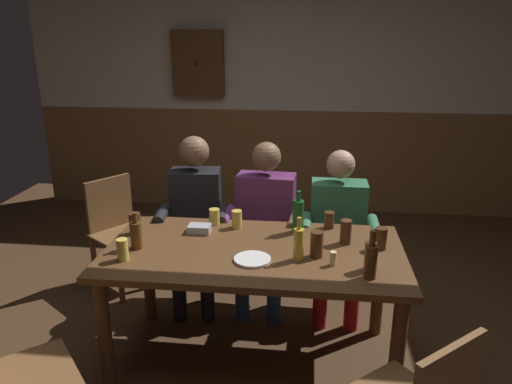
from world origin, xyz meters
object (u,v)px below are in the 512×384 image
(person_1, at_px, (265,219))
(pint_glass_1, at_px, (214,217))
(person_2, at_px, (338,226))
(pint_glass_8, at_px, (122,250))
(table_candle, at_px, (333,258))
(plate_0, at_px, (252,259))
(pint_glass_2, at_px, (346,232))
(pint_glass_4, at_px, (237,219))
(bottle_2, at_px, (136,234))
(person_0, at_px, (195,214))
(bottle_1, at_px, (299,243))
(bottle_0, at_px, (371,260))
(pint_glass_0, at_px, (317,244))
(dining_table, at_px, (254,265))
(chair_empty_far_end, at_px, (4,381))
(pint_glass_7, at_px, (370,256))
(wall_dart_cabinet, at_px, (198,63))
(pint_glass_5, at_px, (381,238))
(pint_glass_3, at_px, (135,223))
(pint_glass_6, at_px, (329,220))
(chair_empty_near_left, at_px, (120,229))
(bottle_3, at_px, (298,216))
(condiment_caddy, at_px, (199,229))

(person_1, xyz_separation_m, pint_glass_1, (-0.30, -0.33, 0.13))
(person_2, height_order, pint_glass_8, person_2)
(table_candle, distance_m, plate_0, 0.45)
(plate_0, distance_m, pint_glass_1, 0.61)
(pint_glass_2, bearing_deg, pint_glass_4, 165.90)
(table_candle, distance_m, bottle_2, 1.15)
(person_0, distance_m, bottle_1, 1.13)
(bottle_0, height_order, pint_glass_8, bottle_0)
(pint_glass_0, bearing_deg, bottle_1, -153.38)
(pint_glass_2, bearing_deg, dining_table, -164.69)
(dining_table, height_order, chair_empty_far_end, chair_empty_far_end)
(bottle_1, relative_size, pint_glass_7, 1.59)
(bottle_0, relative_size, bottle_2, 1.18)
(wall_dart_cabinet, bearing_deg, pint_glass_2, -60.33)
(chair_empty_far_end, bearing_deg, pint_glass_5, 78.05)
(chair_empty_far_end, xyz_separation_m, bottle_0, (1.67, 0.64, 0.39))
(person_2, relative_size, pint_glass_3, 8.80)
(bottle_1, xyz_separation_m, pint_glass_0, (0.10, 0.05, -0.02))
(plate_0, distance_m, bottle_0, 0.65)
(bottle_2, height_order, pint_glass_6, bottle_2)
(person_0, bearing_deg, chair_empty_near_left, -21.70)
(pint_glass_5, bearing_deg, bottle_0, -105.04)
(pint_glass_2, relative_size, wall_dart_cabinet, 0.21)
(person_0, xyz_separation_m, bottle_0, (1.16, -0.96, 0.17))
(person_2, distance_m, pint_glass_6, 0.35)
(chair_empty_near_left, relative_size, bottle_3, 3.21)
(person_2, relative_size, bottle_1, 4.73)
(bottle_2, relative_size, pint_glass_7, 1.40)
(pint_glass_3, relative_size, pint_glass_5, 1.03)
(bottle_2, bearing_deg, pint_glass_3, 111.81)
(condiment_caddy, bearing_deg, person_1, 52.18)
(person_2, bearing_deg, bottle_0, 97.33)
(dining_table, bearing_deg, person_2, 52.34)
(chair_empty_far_end, bearing_deg, pint_glass_8, 113.75)
(plate_0, relative_size, pint_glass_0, 1.36)
(chair_empty_near_left, bearing_deg, pint_glass_3, 66.21)
(person_0, relative_size, pint_glass_5, 9.65)
(bottle_2, relative_size, pint_glass_6, 2.04)
(chair_empty_far_end, height_order, pint_glass_5, pint_glass_5)
(bottle_1, bearing_deg, pint_glass_3, 166.07)
(pint_glass_7, relative_size, pint_glass_8, 1.27)
(condiment_caddy, height_order, pint_glass_4, pint_glass_4)
(person_1, bearing_deg, plate_0, 94.99)
(table_candle, relative_size, pint_glass_8, 0.64)
(pint_glass_7, bearing_deg, table_candle, 171.20)
(chair_empty_far_end, xyz_separation_m, bottle_3, (1.28, 1.21, 0.40))
(dining_table, height_order, condiment_caddy, condiment_caddy)
(pint_glass_0, height_order, pint_glass_8, pint_glass_0)
(bottle_1, distance_m, pint_glass_1, 0.74)
(pint_glass_5, bearing_deg, dining_table, -172.99)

